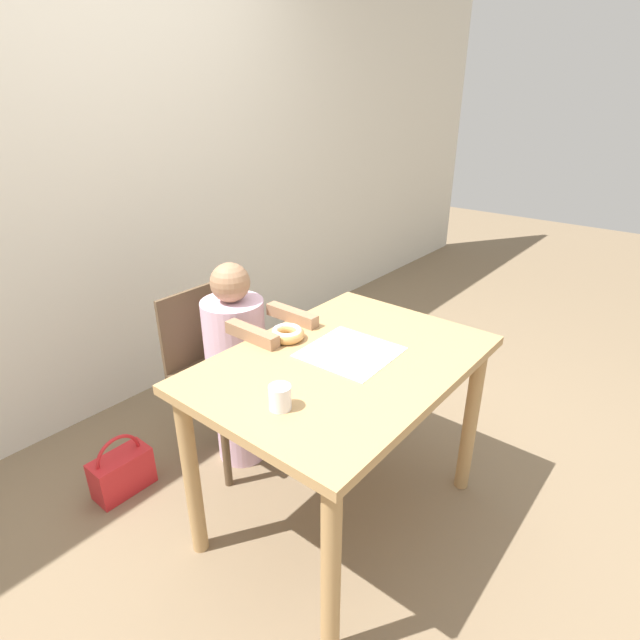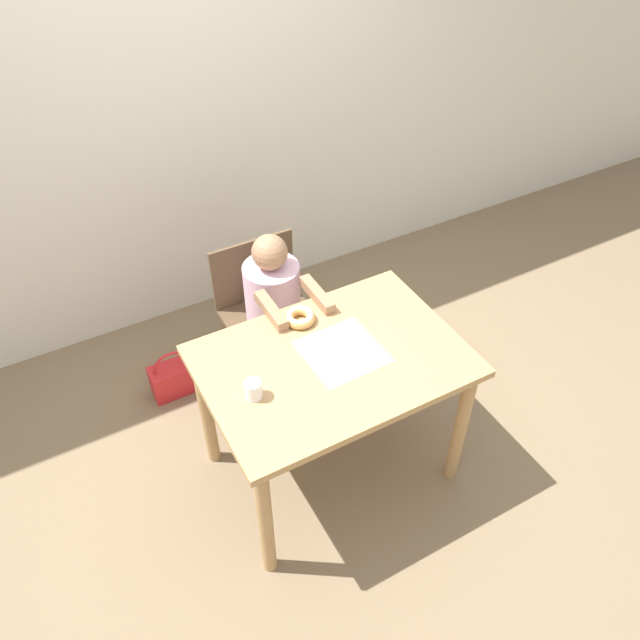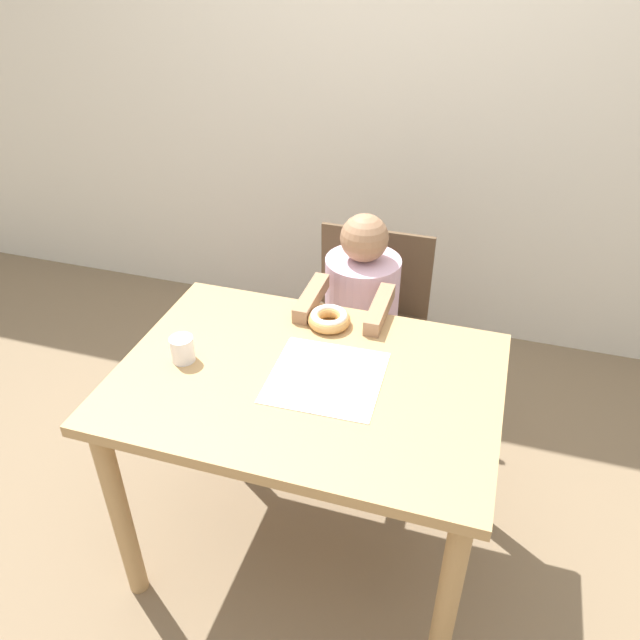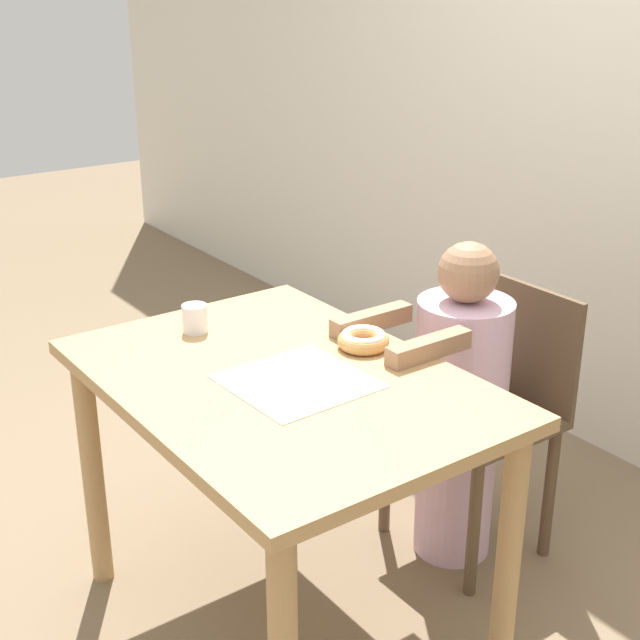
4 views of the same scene
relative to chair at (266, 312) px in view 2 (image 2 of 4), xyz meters
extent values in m
plane|color=#7A664C|center=(-0.01, -0.71, -0.45)|extent=(12.00, 12.00, 0.00)
cube|color=silver|center=(-0.01, 0.80, 0.80)|extent=(8.00, 0.05, 2.50)
cube|color=tan|center=(-0.01, -0.71, 0.28)|extent=(1.09, 0.76, 0.03)
cylinder|color=tan|center=(-0.49, -1.04, -0.10)|extent=(0.06, 0.06, 0.72)
cylinder|color=tan|center=(0.47, -1.04, -0.10)|extent=(0.06, 0.06, 0.72)
cylinder|color=tan|center=(-0.49, -0.39, -0.10)|extent=(0.06, 0.06, 0.72)
cylinder|color=tan|center=(0.47, -0.39, -0.10)|extent=(0.06, 0.06, 0.72)
cube|color=brown|center=(0.00, -0.06, 0.00)|extent=(0.45, 0.38, 0.03)
cube|color=brown|center=(0.00, 0.13, 0.19)|extent=(0.45, 0.02, 0.36)
cylinder|color=brown|center=(-0.19, -0.21, -0.23)|extent=(0.04, 0.04, 0.44)
cylinder|color=brown|center=(0.19, -0.21, -0.23)|extent=(0.04, 0.04, 0.44)
cylinder|color=brown|center=(-0.19, 0.10, -0.23)|extent=(0.04, 0.04, 0.44)
cylinder|color=brown|center=(0.19, 0.10, -0.23)|extent=(0.04, 0.04, 0.44)
cylinder|color=silver|center=(0.00, -0.10, -0.22)|extent=(0.23, 0.23, 0.46)
cylinder|color=silver|center=(0.00, -0.10, 0.18)|extent=(0.27, 0.27, 0.35)
sphere|color=#997051|center=(0.00, -0.10, 0.44)|extent=(0.17, 0.17, 0.17)
cube|color=#997051|center=(-0.12, -0.35, 0.32)|extent=(0.05, 0.25, 0.05)
cube|color=#997051|center=(0.12, -0.35, 0.32)|extent=(0.05, 0.25, 0.05)
torus|color=tan|center=(-0.02, -0.45, 0.32)|extent=(0.14, 0.14, 0.04)
torus|color=white|center=(-0.02, -0.45, 0.33)|extent=(0.12, 0.12, 0.02)
cube|color=white|center=(0.04, -0.70, 0.30)|extent=(0.32, 0.32, 0.00)
cube|color=red|center=(-0.51, 0.12, -0.36)|extent=(0.25, 0.13, 0.19)
torus|color=red|center=(-0.51, 0.12, -0.27)|extent=(0.21, 0.02, 0.21)
cylinder|color=white|center=(-0.38, -0.75, 0.34)|extent=(0.07, 0.07, 0.08)
camera|label=1|loc=(-1.29, -1.65, 1.18)|focal=28.00mm
camera|label=2|loc=(-0.93, -2.27, 2.13)|focal=35.00mm
camera|label=3|loc=(0.43, -2.02, 1.42)|focal=35.00mm
camera|label=4|loc=(1.63, -1.79, 1.23)|focal=50.00mm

